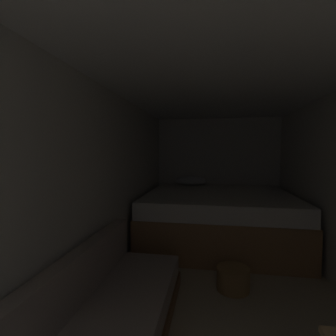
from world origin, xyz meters
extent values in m
plane|color=beige|center=(0.00, 1.95, 0.00)|extent=(7.36, 7.36, 0.00)
cube|color=silver|center=(0.00, 4.66, 1.04)|extent=(2.45, 0.05, 2.08)
cube|color=silver|center=(-1.20, 1.95, 1.04)|extent=(0.05, 5.36, 2.08)
cube|color=white|center=(0.00, 1.95, 2.10)|extent=(2.45, 5.36, 0.05)
cube|color=#9E7247|center=(0.00, 3.58, 0.28)|extent=(2.23, 2.01, 0.55)
cube|color=white|center=(0.00, 3.58, 0.67)|extent=(2.19, 1.97, 0.23)
ellipsoid|color=white|center=(-0.50, 4.39, 0.87)|extent=(0.60, 0.29, 0.17)
cube|color=#A8998E|center=(-1.09, 0.99, 0.50)|extent=(0.12, 2.42, 0.38)
cylinder|color=olive|center=(0.12, 2.18, 0.12)|extent=(0.34, 0.34, 0.23)
camera|label=1|loc=(-0.12, -0.41, 1.43)|focal=26.88mm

